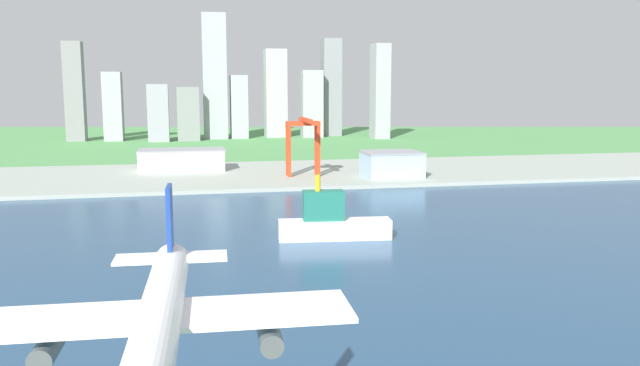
{
  "coord_description": "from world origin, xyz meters",
  "views": [
    {
      "loc": [
        -29.14,
        35.33,
        64.09
      ],
      "look_at": [
        13.22,
        242.0,
        32.19
      ],
      "focal_mm": 36.56,
      "sensor_mm": 36.0,
      "label": 1
    }
  ],
  "objects_px": {
    "airplane_landing": "(159,319)",
    "ferry_boat": "(331,222)",
    "warehouse_annex": "(392,164)",
    "warehouse_main": "(182,160)",
    "port_crane_red": "(303,135)"
  },
  "relations": [
    {
      "from": "airplane_landing",
      "to": "ferry_boat",
      "type": "distance_m",
      "value": 212.85
    },
    {
      "from": "airplane_landing",
      "to": "ferry_boat",
      "type": "xyz_separation_m",
      "value": [
        60.9,
        200.86,
        -35.37
      ]
    },
    {
      "from": "warehouse_annex",
      "to": "warehouse_main",
      "type": "bearing_deg",
      "value": 155.85
    },
    {
      "from": "ferry_boat",
      "to": "port_crane_red",
      "type": "relative_size",
      "value": 1.19
    },
    {
      "from": "ferry_boat",
      "to": "warehouse_annex",
      "type": "bearing_deg",
      "value": 64.05
    },
    {
      "from": "port_crane_red",
      "to": "warehouse_annex",
      "type": "distance_m",
      "value": 62.84
    },
    {
      "from": "warehouse_main",
      "to": "warehouse_annex",
      "type": "height_order",
      "value": "warehouse_annex"
    },
    {
      "from": "port_crane_red",
      "to": "warehouse_annex",
      "type": "xyz_separation_m",
      "value": [
        58.0,
        -13.98,
        -19.74
      ]
    },
    {
      "from": "airplane_landing",
      "to": "warehouse_main",
      "type": "distance_m",
      "value": 422.84
    },
    {
      "from": "ferry_boat",
      "to": "warehouse_main",
      "type": "height_order",
      "value": "ferry_boat"
    },
    {
      "from": "port_crane_red",
      "to": "warehouse_main",
      "type": "xyz_separation_m",
      "value": [
        -81.12,
        48.41,
        -20.6
      ]
    },
    {
      "from": "airplane_landing",
      "to": "warehouse_annex",
      "type": "bearing_deg",
      "value": 68.99
    },
    {
      "from": "airplane_landing",
      "to": "warehouse_annex",
      "type": "distance_m",
      "value": 386.09
    },
    {
      "from": "ferry_boat",
      "to": "port_crane_red",
      "type": "distance_m",
      "value": 174.91
    },
    {
      "from": "warehouse_main",
      "to": "warehouse_annex",
      "type": "distance_m",
      "value": 152.47
    }
  ]
}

